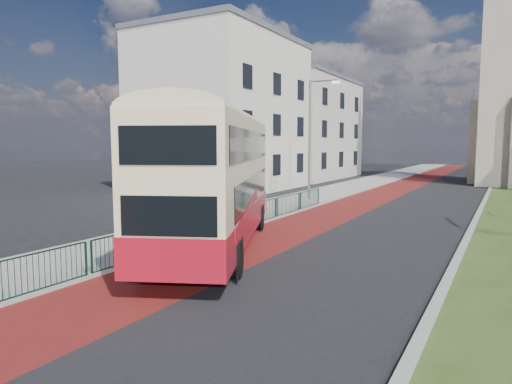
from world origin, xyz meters
The scene contains 11 objects.
ground centered at (0.00, 0.00, 0.00)m, with size 160.00×160.00×0.00m, color black.
road_carriageway centered at (1.50, 20.00, 0.01)m, with size 9.00×120.00×0.01m, color black.
bus_lane centered at (-1.20, 20.00, 0.01)m, with size 3.40×120.00×0.01m, color #591414.
pavement_west centered at (-5.00, 20.00, 0.06)m, with size 4.00×120.00×0.12m, color gray.
kerb_west centered at (-3.00, 20.00, 0.07)m, with size 0.25×120.00×0.13m, color #999993.
kerb_east centered at (6.10, 22.00, 0.07)m, with size 0.25×80.00×0.13m, color #999993.
pedestrian_railing centered at (-2.95, 4.00, 0.55)m, with size 0.07×24.00×1.12m.
street_block_near centered at (-14.00, 22.00, 6.51)m, with size 10.30×14.30×13.00m.
street_block_far centered at (-14.00, 38.00, 5.76)m, with size 10.30×16.30×11.50m.
streetlamp centered at (-4.35, 18.00, 4.59)m, with size 2.13×0.18×8.00m.
bus centered at (-1.86, 2.77, 2.82)m, with size 7.22×11.94×4.94m.
Camera 1 is at (7.47, -10.93, 3.86)m, focal length 32.00 mm.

